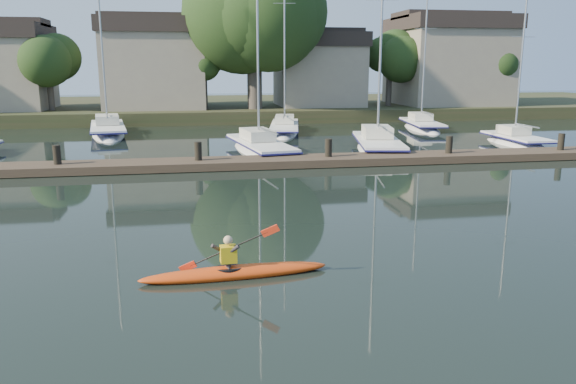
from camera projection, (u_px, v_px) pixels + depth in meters
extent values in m
plane|color=black|center=(349.00, 278.00, 12.32)|extent=(160.00, 160.00, 0.00)
ellipsoid|color=#C9430F|center=(235.00, 273.00, 12.38)|extent=(4.22, 0.83, 0.32)
cylinder|color=black|center=(229.00, 269.00, 12.32)|extent=(0.67, 0.67, 0.08)
imported|color=#2B2629|center=(228.00, 255.00, 12.25)|extent=(0.24, 0.34, 0.91)
cube|color=gold|center=(228.00, 254.00, 12.25)|extent=(0.37, 0.28, 0.37)
sphere|color=tan|center=(228.00, 240.00, 12.17)|extent=(0.20, 0.20, 0.20)
cube|color=#4E3E2D|center=(265.00, 162.00, 25.72)|extent=(34.00, 2.00, 0.35)
cylinder|color=black|center=(58.00, 166.00, 24.18)|extent=(0.32, 0.32, 1.80)
cylinder|color=black|center=(199.00, 162.00, 25.19)|extent=(0.32, 0.32, 1.80)
cylinder|color=black|center=(328.00, 158.00, 26.20)|extent=(0.32, 0.32, 1.80)
cylinder|color=black|center=(449.00, 155.00, 27.21)|extent=(0.32, 0.32, 1.80)
cylinder|color=black|center=(560.00, 151.00, 28.22)|extent=(0.32, 0.32, 1.80)
ellipsoid|color=white|center=(260.00, 159.00, 29.84)|extent=(3.43, 9.08, 1.87)
cube|color=white|center=(260.00, 142.00, 29.64)|extent=(3.08, 7.49, 0.14)
cube|color=#181750|center=(260.00, 144.00, 29.66)|extent=(3.19, 7.68, 0.08)
cube|color=beige|center=(257.00, 134.00, 30.05)|extent=(1.75, 2.67, 0.54)
cylinder|color=#9EA0A5|center=(257.00, 15.00, 28.45)|extent=(0.12, 0.12, 12.81)
cylinder|color=#9EA0A5|center=(267.00, 130.00, 28.24)|extent=(0.61, 3.34, 0.08)
ellipsoid|color=white|center=(377.00, 157.00, 30.57)|extent=(3.82, 8.71, 2.00)
cube|color=white|center=(378.00, 140.00, 30.36)|extent=(3.42, 7.20, 0.15)
cube|color=#181750|center=(378.00, 141.00, 30.38)|extent=(3.54, 7.38, 0.08)
cube|color=beige|center=(377.00, 132.00, 30.76)|extent=(1.91, 2.61, 0.58)
cylinder|color=#9EA0A5|center=(381.00, 28.00, 29.30)|extent=(0.13, 0.13, 11.61)
cylinder|color=#9EA0A5|center=(382.00, 127.00, 28.94)|extent=(0.71, 3.16, 0.08)
cylinder|color=#9EA0A5|center=(382.00, 0.00, 28.99)|extent=(1.66, 0.36, 0.03)
ellipsoid|color=white|center=(515.00, 150.00, 32.74)|extent=(1.94, 6.28, 1.70)
cube|color=white|center=(516.00, 136.00, 32.56)|extent=(1.84, 5.15, 0.13)
cube|color=#181750|center=(516.00, 138.00, 32.58)|extent=(1.91, 5.28, 0.07)
cube|color=beige|center=(513.00, 130.00, 32.85)|extent=(1.27, 1.77, 0.49)
cylinder|color=#9EA0A5|center=(522.00, 56.00, 31.74)|extent=(0.11, 0.11, 8.94)
cylinder|color=#9EA0A5|center=(527.00, 126.00, 31.50)|extent=(0.10, 2.38, 0.07)
cylinder|color=#9EA0A5|center=(524.00, 37.00, 31.50)|extent=(1.43, 0.04, 0.03)
ellipsoid|color=white|center=(109.00, 140.00, 37.44)|extent=(3.54, 9.62, 1.98)
cube|color=white|center=(108.00, 126.00, 37.23)|extent=(3.19, 7.93, 0.15)
cube|color=#181750|center=(108.00, 127.00, 37.25)|extent=(3.30, 8.13, 0.08)
cube|color=beige|center=(107.00, 119.00, 37.67)|extent=(1.83, 2.82, 0.57)
cylinder|color=#9EA0A5|center=(100.00, 19.00, 35.97)|extent=(0.13, 0.13, 13.58)
cylinder|color=#9EA0A5|center=(107.00, 115.00, 35.74)|extent=(0.60, 3.55, 0.08)
ellipsoid|color=white|center=(285.00, 137.00, 38.80)|extent=(3.61, 9.37, 1.74)
cube|color=white|center=(285.00, 125.00, 38.62)|extent=(3.21, 7.73, 0.13)
cube|color=#181750|center=(285.00, 126.00, 38.63)|extent=(3.32, 7.93, 0.07)
cube|color=beige|center=(285.00, 119.00, 39.08)|extent=(1.74, 2.76, 0.50)
cylinder|color=#9EA0A5|center=(284.00, 27.00, 37.44)|extent=(0.11, 0.11, 12.85)
cylinder|color=#9EA0A5|center=(284.00, 116.00, 37.11)|extent=(0.73, 3.44, 0.07)
cylinder|color=#9EA0A5|center=(284.00, 3.00, 37.10)|extent=(1.45, 0.30, 0.03)
ellipsoid|color=white|center=(421.00, 134.00, 40.57)|extent=(3.05, 7.77, 1.80)
cube|color=white|center=(422.00, 122.00, 40.38)|extent=(2.76, 6.41, 0.13)
cube|color=#181750|center=(422.00, 123.00, 40.40)|extent=(2.85, 6.57, 0.08)
cube|color=beige|center=(420.00, 116.00, 40.74)|extent=(1.61, 2.28, 0.52)
cylinder|color=#9EA0A5|center=(425.00, 47.00, 39.43)|extent=(0.11, 0.11, 10.40)
cylinder|color=#9EA0A5|center=(427.00, 113.00, 39.11)|extent=(0.49, 2.85, 0.08)
cylinder|color=#9EA0A5|center=(426.00, 28.00, 39.15)|extent=(1.50, 0.24, 0.03)
cube|color=#233018|center=(224.00, 107.00, 54.46)|extent=(90.00, 24.00, 1.00)
cube|color=gray|center=(2.00, 75.00, 44.95)|extent=(7.00, 7.00, 5.50)
cube|color=gray|center=(155.00, 71.00, 46.91)|extent=(8.00, 8.00, 6.00)
cube|color=black|center=(153.00, 26.00, 46.11)|extent=(8.40, 8.40, 1.20)
cube|color=gray|center=(318.00, 77.00, 49.37)|extent=(7.00, 7.00, 5.00)
cube|color=black|center=(319.00, 40.00, 48.68)|extent=(7.35, 7.35, 1.20)
cube|color=gray|center=(447.00, 68.00, 51.22)|extent=(9.00, 9.00, 6.50)
cube|color=black|center=(449.00, 24.00, 50.36)|extent=(9.45, 9.45, 1.20)
cylinder|color=#4B433C|center=(255.00, 78.00, 45.48)|extent=(1.20, 1.20, 5.00)
sphere|color=black|center=(254.00, 13.00, 44.37)|extent=(8.50, 8.50, 8.50)
cylinder|color=#4B433C|center=(51.00, 91.00, 43.98)|extent=(0.48, 0.48, 3.00)
sphere|color=black|center=(48.00, 59.00, 43.42)|extent=(3.40, 3.40, 3.40)
cylinder|color=#4B433C|center=(205.00, 92.00, 45.54)|extent=(0.38, 0.38, 2.80)
sphere|color=black|center=(204.00, 64.00, 45.05)|extent=(2.72, 2.72, 2.72)
cylinder|color=#4B433C|center=(389.00, 87.00, 49.14)|extent=(0.50, 0.50, 3.20)
sphere|color=black|center=(390.00, 56.00, 48.55)|extent=(3.57, 3.57, 3.57)
cylinder|color=#4B433C|center=(503.00, 91.00, 49.45)|extent=(0.41, 0.41, 2.60)
sphere|color=black|center=(505.00, 66.00, 48.97)|extent=(2.89, 2.89, 2.89)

